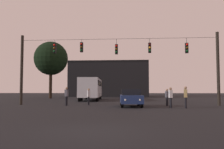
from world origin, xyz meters
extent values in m
plane|color=black|center=(0.00, 24.50, 0.00)|extent=(168.00, 168.00, 0.00)
cylinder|color=black|center=(-9.42, 15.03, 3.43)|extent=(0.28, 0.28, 6.87)
cylinder|color=black|center=(9.42, 15.03, 3.43)|extent=(0.28, 0.28, 6.87)
cylinder|color=black|center=(0.00, 15.03, 6.36)|extent=(18.84, 0.02, 0.02)
cylinder|color=black|center=(-6.11, 15.03, 6.18)|extent=(0.03, 0.03, 0.35)
cube|color=black|center=(-6.11, 15.03, 5.52)|extent=(0.26, 0.32, 0.95)
sphere|color=red|center=(-6.11, 14.85, 5.82)|extent=(0.20, 0.20, 0.20)
sphere|color=#5B3D0C|center=(-6.11, 14.85, 5.52)|extent=(0.20, 0.20, 0.20)
sphere|color=#0C4219|center=(-6.11, 14.85, 5.22)|extent=(0.20, 0.20, 0.20)
cylinder|color=black|center=(-3.43, 15.03, 6.21)|extent=(0.03, 0.03, 0.28)
cube|color=black|center=(-3.43, 15.03, 5.59)|extent=(0.26, 0.32, 0.95)
sphere|color=red|center=(-3.43, 14.85, 5.89)|extent=(0.20, 0.20, 0.20)
sphere|color=#5B3D0C|center=(-3.43, 14.85, 5.59)|extent=(0.20, 0.20, 0.20)
sphere|color=#0C4219|center=(-3.43, 14.85, 5.29)|extent=(0.20, 0.20, 0.20)
cylinder|color=black|center=(-0.03, 15.03, 6.09)|extent=(0.03, 0.03, 0.52)
cube|color=black|center=(-0.03, 15.03, 5.36)|extent=(0.26, 0.32, 0.95)
sphere|color=red|center=(-0.03, 14.85, 5.66)|extent=(0.20, 0.20, 0.20)
sphere|color=#5B3D0C|center=(-0.03, 14.85, 5.36)|extent=(0.20, 0.20, 0.20)
sphere|color=#0C4219|center=(-0.03, 14.85, 5.06)|extent=(0.20, 0.20, 0.20)
cylinder|color=black|center=(3.14, 15.03, 6.14)|extent=(0.03, 0.03, 0.42)
cube|color=black|center=(3.14, 15.03, 5.45)|extent=(0.26, 0.32, 0.95)
sphere|color=#510A0A|center=(3.14, 14.85, 5.75)|extent=(0.20, 0.20, 0.20)
sphere|color=orange|center=(3.14, 14.85, 5.45)|extent=(0.20, 0.20, 0.20)
sphere|color=#0C4219|center=(3.14, 14.85, 5.15)|extent=(0.20, 0.20, 0.20)
cylinder|color=black|center=(6.60, 15.03, 6.11)|extent=(0.03, 0.03, 0.49)
cube|color=black|center=(6.60, 15.03, 5.39)|extent=(0.26, 0.32, 0.95)
sphere|color=red|center=(6.60, 14.85, 5.69)|extent=(0.20, 0.20, 0.20)
sphere|color=#5B3D0C|center=(6.60, 14.85, 5.39)|extent=(0.20, 0.20, 0.20)
sphere|color=#0C4219|center=(6.60, 14.85, 5.09)|extent=(0.20, 0.20, 0.20)
cube|color=#B7BCC6|center=(-4.34, 26.45, 1.75)|extent=(3.33, 11.16, 2.50)
cube|color=black|center=(-4.34, 26.45, 2.36)|extent=(3.32, 10.50, 0.70)
cylinder|color=black|center=(-5.75, 30.32, 0.50)|extent=(0.36, 1.02, 1.00)
cylinder|color=black|center=(-3.53, 30.48, 0.50)|extent=(0.36, 1.02, 1.00)
cylinder|color=black|center=(-5.28, 24.17, 0.50)|extent=(0.36, 1.02, 1.00)
cylinder|color=black|center=(-3.06, 24.34, 0.50)|extent=(0.36, 1.02, 1.00)
cylinder|color=black|center=(-5.13, 22.20, 0.50)|extent=(0.36, 1.02, 1.00)
cylinder|color=black|center=(-2.91, 22.37, 0.50)|extent=(0.36, 1.02, 1.00)
cube|color=beige|center=(-4.59, 29.74, 2.36)|extent=(2.61, 0.99, 0.56)
cube|color=beige|center=(-4.13, 23.71, 2.36)|extent=(2.61, 0.99, 0.56)
cube|color=navy|center=(1.34, 13.12, 0.66)|extent=(2.07, 4.41, 0.68)
cube|color=black|center=(1.33, 13.27, 1.26)|extent=(1.73, 2.42, 0.52)
cylinder|color=black|center=(2.22, 11.75, 0.32)|extent=(0.26, 0.65, 0.64)
cylinder|color=black|center=(0.64, 11.65, 0.32)|extent=(0.26, 0.65, 0.64)
cylinder|color=black|center=(2.04, 14.58, 0.32)|extent=(0.26, 0.65, 0.64)
cylinder|color=black|center=(0.46, 14.48, 0.32)|extent=(0.26, 0.65, 0.64)
sphere|color=white|center=(2.05, 11.06, 0.66)|extent=(0.18, 0.18, 0.18)
sphere|color=white|center=(0.90, 10.98, 0.66)|extent=(0.18, 0.18, 0.18)
cylinder|color=black|center=(4.52, 11.82, 0.41)|extent=(0.14, 0.14, 0.81)
cylinder|color=black|center=(4.54, 11.66, 0.41)|extent=(0.14, 0.14, 0.81)
cube|color=silver|center=(4.53, 11.74, 1.12)|extent=(0.29, 0.39, 0.61)
sphere|color=#8C6B51|center=(4.53, 11.74, 1.54)|extent=(0.22, 0.22, 0.22)
cylinder|color=black|center=(-4.60, 14.11, 0.42)|extent=(0.14, 0.14, 0.85)
cylinder|color=black|center=(-4.63, 13.95, 0.42)|extent=(0.14, 0.14, 0.85)
cube|color=#4C4C56|center=(-4.62, 14.03, 1.16)|extent=(0.29, 0.39, 0.63)
sphere|color=#8C6B51|center=(-4.62, 14.03, 1.60)|extent=(0.23, 0.23, 0.23)
cylinder|color=black|center=(5.69, 11.56, 0.43)|extent=(0.14, 0.14, 0.85)
cylinder|color=black|center=(5.64, 11.40, 0.43)|extent=(0.14, 0.14, 0.85)
cube|color=#997F4C|center=(5.66, 11.48, 1.17)|extent=(0.33, 0.41, 0.64)
sphere|color=#8C6B51|center=(5.66, 11.48, 1.61)|extent=(0.23, 0.23, 0.23)
cylinder|color=black|center=(4.65, 14.35, 0.38)|extent=(0.14, 0.14, 0.76)
cylinder|color=black|center=(4.61, 14.50, 0.38)|extent=(0.14, 0.14, 0.76)
cube|color=#4C4C56|center=(4.63, 14.42, 1.05)|extent=(0.32, 0.41, 0.57)
sphere|color=#8C6B51|center=(4.63, 14.42, 1.44)|extent=(0.21, 0.21, 0.21)
cylinder|color=black|center=(-2.74, 15.08, 0.39)|extent=(0.14, 0.14, 0.79)
cylinder|color=black|center=(-2.68, 14.93, 0.39)|extent=(0.14, 0.14, 0.79)
cube|color=silver|center=(-2.71, 15.00, 1.08)|extent=(0.36, 0.42, 0.59)
sphere|color=#8C6B51|center=(-2.71, 15.00, 1.49)|extent=(0.21, 0.21, 0.21)
cube|color=black|center=(-3.59, 47.54, 3.62)|extent=(17.20, 8.92, 7.24)
cube|color=black|center=(-3.59, 47.54, 7.49)|extent=(17.20, 8.92, 0.50)
cylinder|color=black|center=(-12.70, 33.66, 2.47)|extent=(0.53, 0.53, 4.93)
sphere|color=black|center=(-12.70, 33.66, 6.99)|extent=(5.89, 5.89, 5.89)
camera|label=1|loc=(1.40, -8.55, 1.43)|focal=39.71mm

